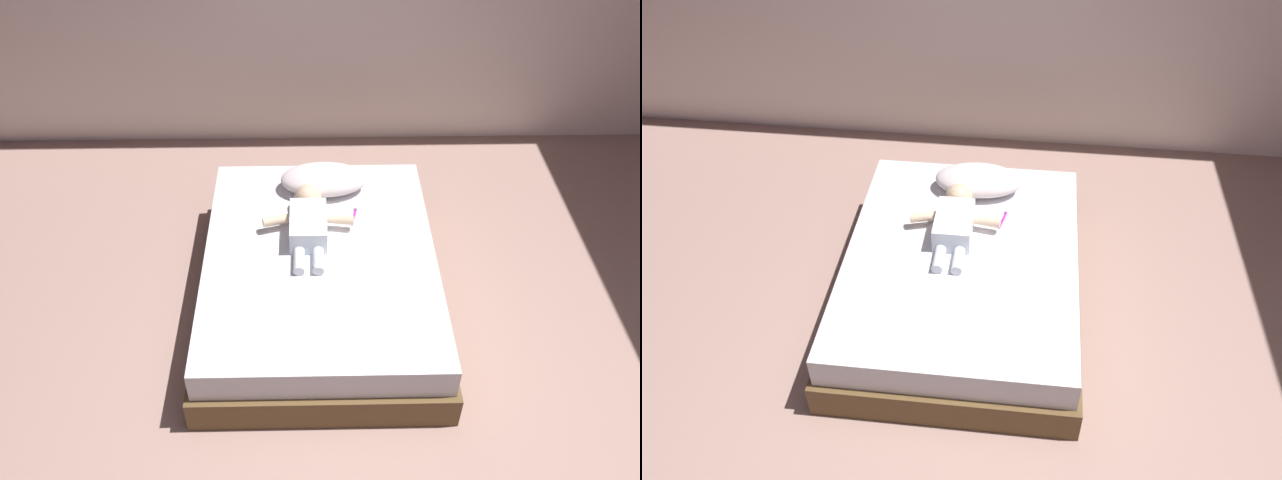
# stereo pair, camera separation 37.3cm
# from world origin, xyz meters

# --- Properties ---
(ground_plane) EXTENTS (8.00, 8.00, 0.00)m
(ground_plane) POSITION_xyz_m (0.00, 0.00, 0.00)
(ground_plane) COLOR gray
(bed) EXTENTS (1.39, 1.82, 0.39)m
(bed) POSITION_xyz_m (-0.14, 1.11, 0.19)
(bed) COLOR brown
(bed) RESTS_ON ground_plane
(pillow) EXTENTS (0.55, 0.32, 0.16)m
(pillow) POSITION_xyz_m (-0.10, 1.72, 0.47)
(pillow) COLOR silver
(pillow) RESTS_ON bed
(baby) EXTENTS (0.55, 0.68, 0.17)m
(baby) POSITION_xyz_m (-0.20, 1.32, 0.47)
(baby) COLOR white
(baby) RESTS_ON bed
(toothbrush) EXTENTS (0.05, 0.17, 0.02)m
(toothbrush) POSITION_xyz_m (0.08, 1.44, 0.40)
(toothbrush) COLOR #AD28AA
(toothbrush) RESTS_ON bed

